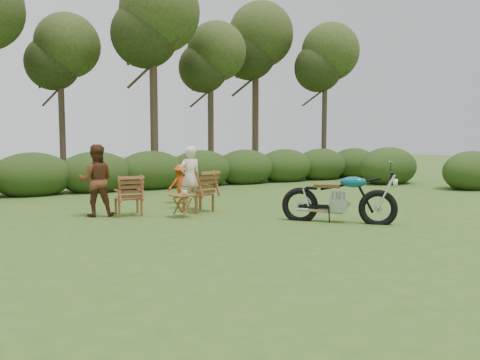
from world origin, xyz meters
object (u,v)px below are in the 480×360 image
lawn_chair_left (129,215)px  adult_b (97,216)px  motorcycle (338,222)px  lawn_chair_right (198,211)px  side_table (183,206)px  adult_a (190,209)px  child (181,203)px  cup (185,192)px

lawn_chair_left → adult_b: size_ratio=0.57×
motorcycle → lawn_chair_left: 4.88m
lawn_chair_right → side_table: (-0.68, -0.59, 0.26)m
lawn_chair_right → side_table: bearing=24.2°
motorcycle → lawn_chair_right: size_ratio=2.27×
adult_a → child: (0.21, 1.11, 0.00)m
cup → adult_b: (-1.72, 1.20, -0.58)m
child → lawn_chair_right: bearing=86.3°
lawn_chair_right → motorcycle: bearing=107.5°
lawn_chair_right → child: child is taller
child → adult_a: bearing=83.1°
lawn_chair_left → cup: size_ratio=7.07×
adult_b → lawn_chair_left: bearing=175.9°
adult_b → side_table: bearing=160.9°
lawn_chair_right → adult_a: bearing=-107.1°
side_table → adult_a: adult_a is taller
lawn_chair_left → child: bearing=-140.3°
cup → adult_b: 2.17m
child → side_table: bearing=71.7°
lawn_chair_left → side_table: 1.38m
adult_a → lawn_chair_right: bearing=85.4°
lawn_chair_right → adult_b: adult_b is taller
adult_a → child: adult_a is taller
side_table → adult_b: (-1.68, 1.16, -0.26)m
motorcycle → child: size_ratio=2.13×
cup → adult_a: size_ratio=0.08×
child → lawn_chair_left: bearing=38.1°
motorcycle → lawn_chair_right: bearing=171.1°
side_table → adult_b: adult_b is taller
lawn_chair_left → side_table: side_table is taller
motorcycle → adult_a: (-1.97, 3.42, 0.00)m
lawn_chair_left → child: child is taller
adult_b → child: bearing=-142.4°
lawn_chair_right → cup: bearing=27.6°
lawn_chair_left → cup: cup is taller
motorcycle → adult_b: size_ratio=1.38×
lawn_chair_right → adult_b: (-2.36, 0.57, 0.00)m
motorcycle → child: bearing=158.2°
motorcycle → side_table: size_ratio=4.42×
side_table → lawn_chair_left: bearing=137.5°
cup → child: (0.86, 2.25, -0.58)m
motorcycle → child: (-1.77, 4.53, 0.00)m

